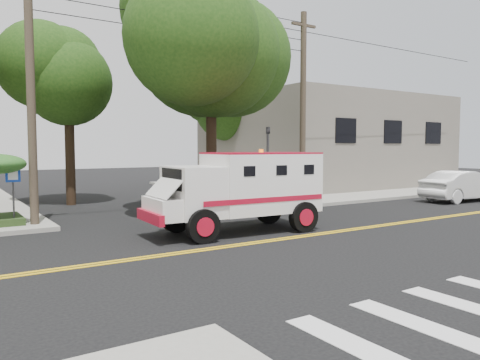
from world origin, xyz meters
TOP-DOWN VIEW (x-y plane):
  - ground at (0.00, 0.00)m, footprint 100.00×100.00m
  - sidewalk_ne at (13.50, 13.50)m, footprint 17.00×17.00m
  - building_right at (15.00, 14.00)m, footprint 14.00×12.00m
  - utility_pole_left at (-5.60, 6.00)m, footprint 0.28×0.28m
  - utility_pole_right at (6.30, 6.20)m, footprint 0.28×0.28m
  - tree_main at (1.94, 6.21)m, footprint 6.08×5.70m
  - tree_left at (-2.68, 11.79)m, footprint 4.48×4.20m
  - tree_right at (8.84, 15.77)m, footprint 4.80×4.50m
  - traffic_signal at (3.80, 5.60)m, footprint 0.15×0.18m
  - accessibility_sign at (-6.20, 6.17)m, footprint 0.45×0.10m
  - armored_truck at (-0.15, 1.65)m, footprint 5.70×2.51m
  - parked_sedan at (13.93, 2.76)m, footprint 4.79×2.00m
  - pedestrian_a at (5.50, 5.50)m, footprint 0.67×0.45m
  - pedestrian_b at (5.53, 9.25)m, footprint 1.08×1.02m

SIDE VIEW (x-z plane):
  - ground at x=0.00m, z-range 0.00..0.00m
  - sidewalk_ne at x=13.50m, z-range 0.00..0.15m
  - parked_sedan at x=13.93m, z-range 0.00..1.54m
  - pedestrian_b at x=5.53m, z-range 0.15..1.92m
  - pedestrian_a at x=5.50m, z-range 0.15..1.94m
  - accessibility_sign at x=-6.20m, z-range 0.35..2.38m
  - armored_truck at x=-0.15m, z-range 0.18..2.73m
  - traffic_signal at x=3.80m, z-range 0.43..4.03m
  - building_right at x=15.00m, z-range 0.15..6.15m
  - utility_pole_left at x=-5.60m, z-range 0.00..9.00m
  - utility_pole_right at x=6.30m, z-range 0.00..9.00m
  - tree_left at x=-2.68m, z-range 1.88..9.58m
  - tree_right at x=8.84m, z-range 1.99..10.19m
  - tree_main at x=1.94m, z-range 2.27..12.12m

